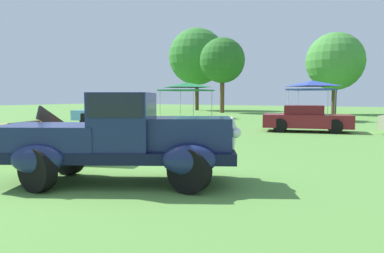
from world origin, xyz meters
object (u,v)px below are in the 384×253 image
Objects in this scene: neighbor_convertible at (47,136)px; show_car_burgundy at (306,119)px; feature_pickup_truck at (120,137)px; canopy_tent_left_field at (186,86)px; canopy_tent_center_field at (312,85)px; show_car_skyblue at (109,114)px.

neighbor_convertible is 11.80m from show_car_burgundy.
canopy_tent_left_field reaches higher than feature_pickup_truck.
canopy_tent_center_field is at bearing 100.95° from show_car_burgundy.
canopy_tent_center_field reaches higher than neighbor_convertible.
show_car_skyblue is at bearing -176.64° from show_car_burgundy.
show_car_skyblue and show_car_burgundy have the same top height.
feature_pickup_truck is at bearing -86.96° from canopy_tent_center_field.
feature_pickup_truck is at bearing -92.54° from show_car_burgundy.
show_car_skyblue is 13.61m from canopy_tent_center_field.
show_car_burgundy is 8.90m from canopy_tent_center_field.
canopy_tent_center_field is at bearing 82.53° from neighbor_convertible.
feature_pickup_truck is at bearing -46.72° from show_car_skyblue.
show_car_skyblue is 11.52m from show_car_burgundy.
show_car_skyblue is 7.90m from canopy_tent_left_field.
feature_pickup_truck is at bearing -19.19° from neighbor_convertible.
neighbor_convertible is 1.15× the size of show_car_burgundy.
show_car_burgundy is at bearing 87.46° from feature_pickup_truck.
feature_pickup_truck is 12.32m from show_car_burgundy.
show_car_skyblue is at bearing -136.85° from canopy_tent_center_field.
neighbor_convertible is 19.83m from canopy_tent_center_field.
canopy_tent_center_field is (-1.65, 8.55, 1.82)m from show_car_burgundy.
canopy_tent_left_field and canopy_tent_center_field have the same top height.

